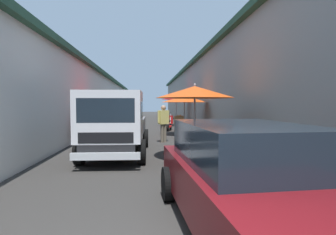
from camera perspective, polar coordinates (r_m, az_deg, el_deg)
The scene contains 13 objects.
ground at distance 15.43m, azimuth -4.29°, elevation -3.53°, with size 90.00×90.00×0.00m, color #33302D.
building_left_whitewash at distance 18.83m, azimuth -25.39°, elevation 3.54°, with size 49.80×7.50×4.04m.
building_right_concrete at distance 18.86m, azimuth 16.71°, elevation 4.83°, with size 49.80×7.50×4.79m.
fruit_stall_far_left at distance 14.71m, azimuth 3.57°, elevation 2.86°, with size 2.51×2.51×2.26m.
fruit_stall_mid_lane at distance 8.20m, azimuth 6.01°, elevation 2.97°, with size 2.38×2.38×2.34m.
fruit_stall_far_right at distance 20.87m, azimuth 1.88°, elevation 3.21°, with size 2.24×2.24×2.47m.
fruit_stall_near_right at distance 13.70m, azimuth -11.14°, elevation 2.65°, with size 2.81×2.81×2.14m.
hatchback_car at distance 3.84m, azimuth 16.23°, elevation -12.04°, with size 4.02×2.14×1.45m.
delivery_truck at distance 8.43m, azimuth -11.33°, elevation -1.80°, with size 4.96×2.07×2.08m.
vendor_by_crates at distance 12.05m, azimuth -0.97°, elevation -0.71°, with size 0.45×0.54×1.66m.
vendor_in_shade at distance 11.83m, azimuth -17.43°, elevation -1.34°, with size 0.61×0.29×1.54m.
parked_scooter at distance 17.46m, azimuth 0.28°, elevation -1.30°, with size 1.67×0.57×1.14m.
plastic_stool at distance 13.72m, azimuth 5.14°, elevation -2.97°, with size 0.30×0.30×0.43m.
Camera 1 is at (-1.83, 0.04, 1.72)m, focal length 28.76 mm.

